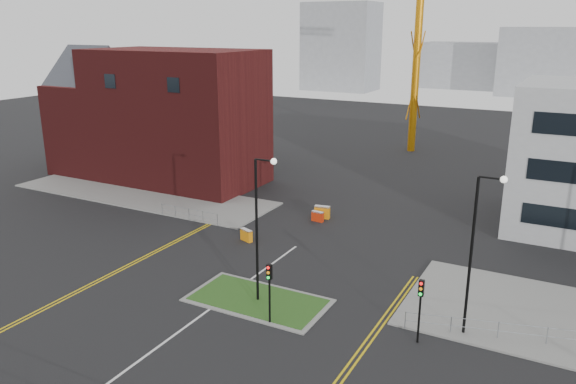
% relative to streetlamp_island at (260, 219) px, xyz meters
% --- Properties ---
extents(ground, '(200.00, 200.00, 0.00)m').
position_rel_streetlamp_island_xyz_m(ground, '(-2.22, -8.00, -5.41)').
color(ground, black).
rests_on(ground, ground).
extents(pavement_left, '(28.00, 8.00, 0.12)m').
position_rel_streetlamp_island_xyz_m(pavement_left, '(-22.22, 14.00, -5.35)').
color(pavement_left, slate).
rests_on(pavement_left, ground).
extents(island_kerb, '(8.60, 4.60, 0.08)m').
position_rel_streetlamp_island_xyz_m(island_kerb, '(-0.22, 0.00, -5.37)').
color(island_kerb, slate).
rests_on(island_kerb, ground).
extents(grass_island, '(8.00, 4.00, 0.12)m').
position_rel_streetlamp_island_xyz_m(grass_island, '(-0.22, 0.00, -5.35)').
color(grass_island, '#1E4717').
rests_on(grass_island, ground).
extents(brick_building, '(24.20, 10.07, 14.24)m').
position_rel_streetlamp_island_xyz_m(brick_building, '(-25.19, 20.00, 1.44)').
color(brick_building, '#4B1213').
rests_on(brick_building, ground).
extents(streetlamp_island, '(1.46, 0.36, 9.18)m').
position_rel_streetlamp_island_xyz_m(streetlamp_island, '(0.00, 0.00, 0.00)').
color(streetlamp_island, black).
rests_on(streetlamp_island, ground).
extents(streetlamp_right_near, '(1.46, 0.36, 9.18)m').
position_rel_streetlamp_island_xyz_m(streetlamp_right_near, '(12.00, 2.00, 0.00)').
color(streetlamp_right_near, black).
rests_on(streetlamp_right_near, ground).
extents(traffic_light_island, '(0.28, 0.33, 3.65)m').
position_rel_streetlamp_island_xyz_m(traffic_light_island, '(1.78, -2.02, -2.85)').
color(traffic_light_island, black).
rests_on(traffic_light_island, ground).
extents(traffic_light_right, '(0.28, 0.33, 3.65)m').
position_rel_streetlamp_island_xyz_m(traffic_light_right, '(9.78, -0.02, -2.85)').
color(traffic_light_right, black).
rests_on(traffic_light_right, ground).
extents(railing_left, '(6.05, 0.05, 1.10)m').
position_rel_streetlamp_island_xyz_m(railing_left, '(-13.22, 10.00, -4.67)').
color(railing_left, gray).
rests_on(railing_left, ground).
extents(centre_line, '(0.15, 30.00, 0.01)m').
position_rel_streetlamp_island_xyz_m(centre_line, '(-2.22, -6.00, -5.41)').
color(centre_line, silver).
rests_on(centre_line, ground).
extents(yellow_left_a, '(0.12, 24.00, 0.01)m').
position_rel_streetlamp_island_xyz_m(yellow_left_a, '(-11.22, 2.00, -5.41)').
color(yellow_left_a, gold).
rests_on(yellow_left_a, ground).
extents(yellow_left_b, '(0.12, 24.00, 0.01)m').
position_rel_streetlamp_island_xyz_m(yellow_left_b, '(-10.92, 2.00, -5.41)').
color(yellow_left_b, gold).
rests_on(yellow_left_b, ground).
extents(yellow_right_a, '(0.12, 20.00, 0.01)m').
position_rel_streetlamp_island_xyz_m(yellow_right_a, '(7.28, -2.00, -5.41)').
color(yellow_right_a, gold).
rests_on(yellow_right_a, ground).
extents(yellow_right_b, '(0.12, 20.00, 0.01)m').
position_rel_streetlamp_island_xyz_m(yellow_right_b, '(7.58, -2.00, -5.41)').
color(yellow_right_b, gold).
rests_on(yellow_right_b, ground).
extents(skyline_a, '(18.00, 12.00, 22.00)m').
position_rel_streetlamp_island_xyz_m(skyline_a, '(-42.22, 112.00, 5.59)').
color(skyline_a, gray).
rests_on(skyline_a, ground).
extents(skyline_b, '(24.00, 12.00, 16.00)m').
position_rel_streetlamp_island_xyz_m(skyline_b, '(7.78, 122.00, 2.59)').
color(skyline_b, gray).
rests_on(skyline_b, ground).
extents(skyline_d, '(30.00, 12.00, 12.00)m').
position_rel_streetlamp_island_xyz_m(skyline_d, '(-10.22, 132.00, 0.59)').
color(skyline_d, gray).
rests_on(skyline_d, ground).
extents(barrier_left, '(1.39, 0.67, 1.12)m').
position_rel_streetlamp_island_xyz_m(barrier_left, '(-3.22, 16.00, -4.80)').
color(barrier_left, orange).
rests_on(barrier_left, ground).
extents(barrier_mid, '(1.19, 0.76, 0.95)m').
position_rel_streetlamp_island_xyz_m(barrier_mid, '(-6.22, 8.24, -4.90)').
color(barrier_mid, orange).
rests_on(barrier_mid, ground).
extents(barrier_right, '(1.10, 0.46, 0.90)m').
position_rel_streetlamp_island_xyz_m(barrier_right, '(-3.22, 15.05, -4.92)').
color(barrier_right, red).
rests_on(barrier_right, ground).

